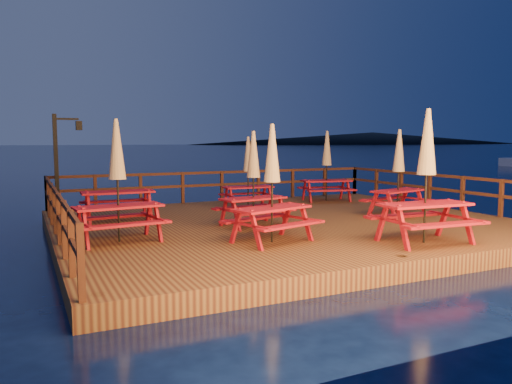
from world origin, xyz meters
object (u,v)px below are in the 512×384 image
picnic_table_0 (272,181)px  picnic_table_1 (253,177)px  picnic_table_2 (398,171)px  lamp_post (61,153)px

picnic_table_0 → picnic_table_1: size_ratio=1.05×
picnic_table_2 → picnic_table_0: bearing=-173.9°
lamp_post → picnic_table_2: size_ratio=1.19×
lamp_post → picnic_table_0: size_ratio=1.17×
lamp_post → picnic_table_0: 7.87m
picnic_table_0 → picnic_table_2: 5.39m
lamp_post → picnic_table_1: (4.24, -4.87, -0.53)m
picnic_table_1 → picnic_table_2: (4.56, -0.22, 0.04)m
lamp_post → picnic_table_1: bearing=-48.9°
picnic_table_1 → picnic_table_2: bearing=-11.2°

